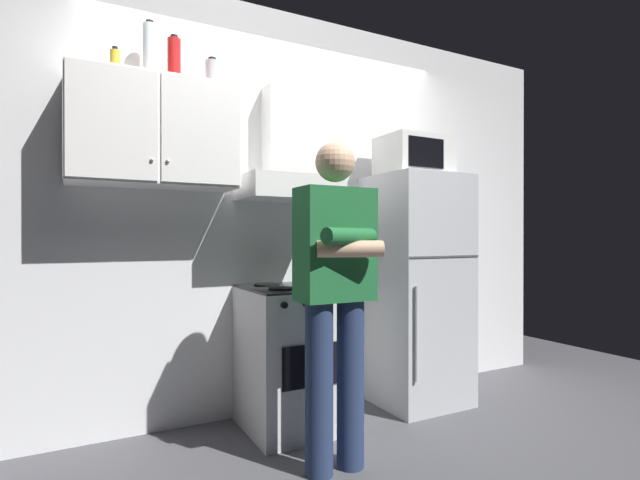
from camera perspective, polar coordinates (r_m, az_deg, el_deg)
ground_plane at (r=2.94m, az=0.00°, el=-23.05°), size 7.00×7.00×0.00m
back_wall_tiled at (r=3.25m, az=-4.96°, el=3.57°), size 4.80×0.10×2.70m
upper_cabinet at (r=2.85m, az=-19.41°, el=12.14°), size 0.90×0.37×0.60m
stove_oven at (r=2.99m, az=-3.17°, el=-13.87°), size 0.60×0.62×0.87m
range_hood at (r=3.05m, az=-4.18°, el=8.47°), size 0.60×0.44×0.75m
refrigerator at (r=3.43m, az=11.49°, el=-5.82°), size 0.60×0.62×1.60m
microwave at (r=3.47m, az=11.30°, el=9.84°), size 0.48×0.37×0.28m
person_standing at (r=2.35m, az=1.91°, el=-6.12°), size 0.38×0.33×1.64m
bottle_soda_red at (r=2.99m, az=-17.26°, el=20.10°), size 0.07×0.07×0.27m
bottle_spice_jar at (r=2.96m, az=-23.59°, el=19.14°), size 0.05×0.05×0.15m
bottle_vodka_clear at (r=3.02m, az=-19.94°, el=20.62°), size 0.08×0.08×0.34m
bottle_canister_steel at (r=3.04m, az=-12.93°, el=18.95°), size 0.08×0.08×0.19m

